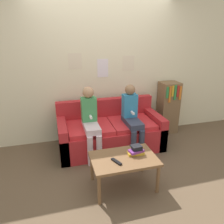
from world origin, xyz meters
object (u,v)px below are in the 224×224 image
coffee_table (124,161)px  bookshelf (168,107)px  person_left (90,119)px  person_right (132,116)px  tv_remote (116,162)px  couch (110,132)px

coffee_table → bookshelf: bearing=44.9°
person_left → person_right: 0.70m
coffee_table → tv_remote: 0.16m
person_left → bookshelf: 1.74m
couch → bookshelf: 1.35m
tv_remote → bookshelf: (1.52, 1.47, 0.07)m
coffee_table → person_right: person_right is taller
tv_remote → person_right: bearing=36.1°
couch → tv_remote: (-0.23, -1.16, 0.17)m
person_left → person_right: person_left is taller
couch → bookshelf: size_ratio=1.72×
tv_remote → bookshelf: bookshelf is taller
coffee_table → person_left: (-0.26, 0.90, 0.26)m
couch → person_left: (-0.37, -0.19, 0.36)m
coffee_table → person_left: person_left is taller
tv_remote → couch: bearing=54.8°
person_right → tv_remote: (-0.56, -0.97, -0.19)m
tv_remote → coffee_table: bearing=8.6°
person_left → tv_remote: bearing=-81.8°
bookshelf → couch: bearing=-166.5°
couch → tv_remote: bearing=-101.2°
bookshelf → tv_remote: bearing=-135.9°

